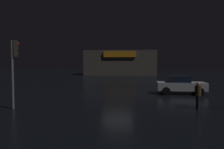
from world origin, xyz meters
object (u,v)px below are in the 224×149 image
Objects in this scene: traffic_signal_main at (14,60)px; pedestrian at (198,94)px; store_building at (121,63)px; car_near at (181,85)px.

traffic_signal_main reaches higher than pedestrian.
pedestrian is (6.60, -35.88, -1.73)m from store_building.
pedestrian is at bearing -79.57° from store_building.
store_building reaches higher than car_near.
traffic_signal_main is 12.93m from car_near.
pedestrian is at bearing -92.87° from car_near.
store_building is 36.95m from traffic_signal_main.
traffic_signal_main is 10.58m from pedestrian.
pedestrian reaches higher than car_near.
traffic_signal_main is 0.97× the size of car_near.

